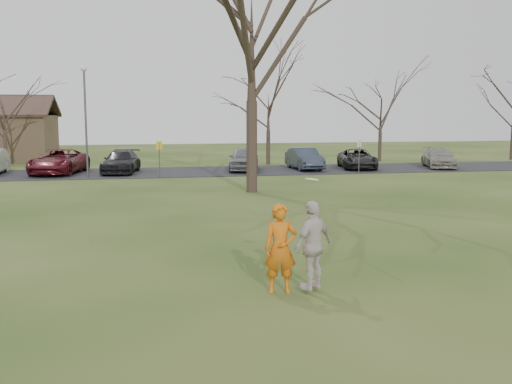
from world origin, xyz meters
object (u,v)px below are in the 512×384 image
car_5 (304,159)px  lamp_post (85,108)px  catching_play (313,245)px  car_4 (244,159)px  car_2 (59,161)px  car_6 (357,159)px  car_7 (439,158)px  car_3 (121,162)px  player_defender (280,249)px  big_tree (252,38)px

car_5 → lamp_post: lamp_post is taller
car_5 → catching_play: catching_play is taller
car_4 → car_2: bearing=-169.2°
car_6 → lamp_post: size_ratio=0.74×
car_2 → car_7: size_ratio=1.21×
car_6 → catching_play: (-10.68, -25.18, 0.30)m
car_3 → car_5: 11.60m
car_4 → lamp_post: (-9.39, -2.35, 3.18)m
player_defender → car_4: 25.36m
catching_play → lamp_post: 23.88m
player_defender → car_6: player_defender is taller
car_3 → catching_play: size_ratio=2.04×
car_3 → car_6: (15.22, -0.09, -0.03)m
car_4 → catching_play: (-3.08, -25.19, 0.19)m
car_2 → car_3: size_ratio=1.14×
car_7 → catching_play: catching_play is taller
car_7 → player_defender: bearing=-107.2°
car_7 → lamp_post: bearing=-157.8°
player_defender → car_7: 29.94m
car_2 → lamp_post: lamp_post is taller
car_5 → big_tree: big_tree is taller
catching_play → lamp_post: size_ratio=0.36×
car_3 → big_tree: bearing=-49.3°
car_5 → player_defender: bearing=-109.2°
catching_play → big_tree: size_ratio=0.16×
player_defender → car_3: size_ratio=0.39×
player_defender → catching_play: (0.66, -0.10, 0.07)m
player_defender → lamp_post: 23.63m
car_5 → car_7: (9.25, -0.46, -0.06)m
car_3 → lamp_post: 4.44m
car_2 → car_3: 3.68m
lamp_post → car_5: bearing=10.1°
car_4 → car_6: car_4 is taller
car_5 → car_2: bearing=176.9°
big_tree → car_2: bearing=134.2°
catching_play → car_4: bearing=83.0°
car_2 → big_tree: bearing=-33.6°
car_5 → big_tree: size_ratio=0.30×
big_tree → lamp_post: bearing=136.8°
car_3 → lamp_post: bearing=-117.5°
player_defender → car_5: 26.29m
lamp_post → big_tree: (8.00, -7.50, 3.03)m
car_3 → car_7: (20.85, -0.51, -0.04)m
catching_play → player_defender: bearing=171.0°
car_5 → catching_play: 26.20m
car_2 → car_6: bearing=11.3°
catching_play → car_5: bearing=74.3°
car_2 → car_5: 15.28m
car_5 → car_7: bearing=-5.0°
player_defender → car_5: bearing=81.5°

